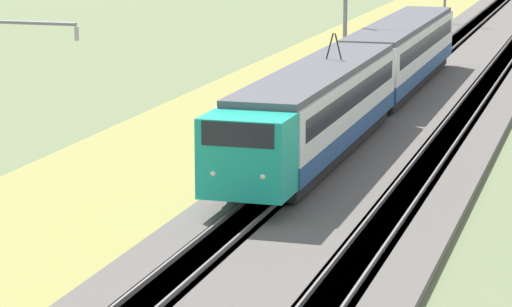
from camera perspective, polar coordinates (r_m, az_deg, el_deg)
ballast_main at (r=69.63m, az=7.30°, el=3.43°), size 240.00×4.40×0.30m
ballast_adjacent at (r=69.07m, az=10.90°, el=3.24°), size 240.00×4.40×0.30m
track_main at (r=69.63m, az=7.30°, el=3.44°), size 240.00×1.57×0.45m
track_adjacent at (r=69.07m, az=10.90°, el=3.25°), size 240.00×1.57×0.45m
grass_verge at (r=70.85m, az=2.48°, el=3.59°), size 240.00×9.45×0.12m
passenger_train at (r=56.48m, az=5.16°, el=3.71°), size 39.06×2.97×4.93m
catenary_mast_mid at (r=63.49m, az=4.27°, el=6.25°), size 0.22×2.56×7.87m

